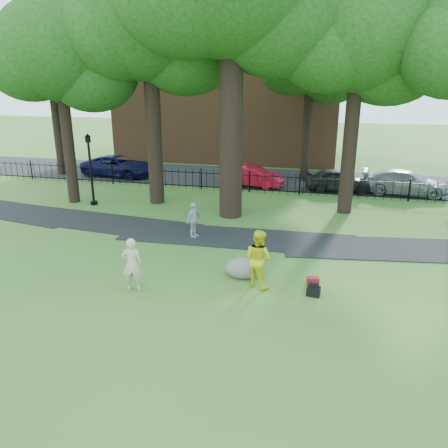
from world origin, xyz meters
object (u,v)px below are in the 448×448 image
(lamppost, at_px, (91,171))
(red_sedan, at_px, (252,176))
(boulder, at_px, (243,267))
(man, at_px, (258,258))
(woman, at_px, (132,264))

(lamppost, distance_m, red_sedan, 9.87)
(boulder, bearing_deg, man, -44.06)
(woman, bearing_deg, boulder, -163.53)
(woman, xyz_separation_m, red_sedan, (1.10, 15.11, -0.23))
(red_sedan, bearing_deg, man, -160.56)
(woman, distance_m, red_sedan, 15.15)
(lamppost, xyz_separation_m, red_sedan, (7.54, 6.26, -1.21))
(man, relative_size, boulder, 1.59)
(man, height_order, lamppost, lamppost)
(woman, relative_size, boulder, 1.46)
(man, bearing_deg, boulder, -13.38)
(man, height_order, red_sedan, man)
(boulder, xyz_separation_m, lamppost, (-9.65, 7.03, 1.51))
(woman, height_order, boulder, woman)
(woman, relative_size, man, 0.91)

